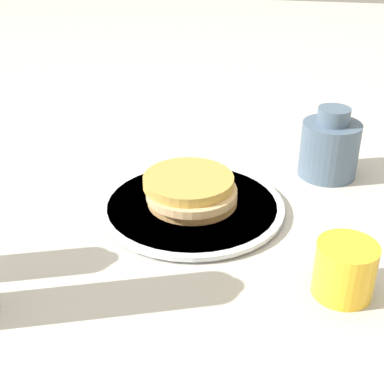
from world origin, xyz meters
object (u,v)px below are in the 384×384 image
at_px(cream_jug, 330,147).
at_px(pancake_stack, 191,190).
at_px(juice_glass, 345,269).
at_px(plate, 192,206).

bearing_deg(cream_jug, pancake_stack, 127.48).
xyz_separation_m(juice_glass, cream_jug, (0.33, 0.01, 0.02)).
bearing_deg(juice_glass, plate, 53.79).
height_order(plate, pancake_stack, pancake_stack).
xyz_separation_m(plate, cream_jug, (0.17, -0.21, 0.05)).
bearing_deg(cream_jug, juice_glass, -178.41).
relative_size(pancake_stack, juice_glass, 2.00).
bearing_deg(plate, pancake_stack, 60.23).
xyz_separation_m(pancake_stack, cream_jug, (0.17, -0.22, 0.02)).
bearing_deg(pancake_stack, cream_jug, -52.52).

